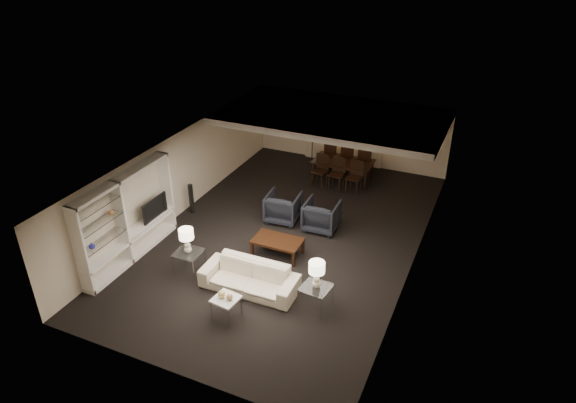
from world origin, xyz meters
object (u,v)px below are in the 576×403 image
(chair_fr, at_px, (365,162))
(coffee_table, at_px, (278,247))
(side_table_right, at_px, (316,297))
(chair_fl, at_px, (332,156))
(chair_nr, at_px, (354,177))
(chair_nl, at_px, (319,171))
(floor_lamp, at_px, (312,140))
(vase_blue, at_px, (92,246))
(floor_speaker, at_px, (191,199))
(armchair_left, at_px, (283,207))
(table_lamp_right, at_px, (317,275))
(chair_nm, at_px, (337,174))
(pendant_light, at_px, (341,132))
(side_table_left, at_px, (189,262))
(marble_table, at_px, (227,308))
(table_lamp_left, at_px, (187,241))
(television, at_px, (152,207))
(chair_fm, at_px, (349,159))
(sofa, at_px, (249,277))
(armchair_right, at_px, (322,215))
(vase_amber, at_px, (111,212))
(dining_table, at_px, (343,171))

(chair_fr, bearing_deg, coffee_table, 80.01)
(side_table_right, relative_size, chair_fl, 0.62)
(chair_nr, distance_m, chair_fl, 1.77)
(chair_nl, bearing_deg, floor_lamp, 126.10)
(coffee_table, bearing_deg, vase_blue, -139.54)
(vase_blue, relative_size, floor_speaker, 0.17)
(armchair_left, relative_size, chair_nl, 0.92)
(table_lamp_right, distance_m, chair_nm, 6.13)
(pendant_light, xyz_separation_m, side_table_left, (-1.88, -6.07, -1.62))
(armchair_left, height_order, chair_nr, chair_nr)
(marble_table, bearing_deg, side_table_right, 32.91)
(table_lamp_left, xyz_separation_m, television, (-1.70, 0.89, 0.10))
(chair_fm, bearing_deg, coffee_table, 89.77)
(sofa, xyz_separation_m, floor_lamp, (-1.36, 7.54, 0.51))
(sofa, relative_size, coffee_table, 1.82)
(pendant_light, bearing_deg, table_lamp_right, -75.90)
(side_table_right, bearing_deg, side_table_left, 180.00)
(chair_nm, bearing_deg, vase_blue, -112.91)
(chair_fm, bearing_deg, chair_nr, 116.02)
(armchair_left, height_order, chair_fm, chair_fm)
(side_table_right, bearing_deg, sofa, 180.00)
(pendant_light, xyz_separation_m, vase_blue, (-3.61, -7.39, -0.78))
(armchair_right, relative_size, marble_table, 1.79)
(marble_table, relative_size, chair_fr, 0.51)
(vase_amber, bearing_deg, chair_nr, 57.09)
(chair_nl, bearing_deg, chair_nr, 7.07)
(sofa, bearing_deg, armchair_right, 79.06)
(marble_table, height_order, chair_nl, chair_nl)
(side_table_right, xyz_separation_m, vase_amber, (-5.13, -0.54, 1.34))
(dining_table, height_order, chair_nr, chair_nr)
(table_lamp_right, distance_m, dining_table, 6.77)
(chair_nm, bearing_deg, dining_table, 93.38)
(sofa, relative_size, vase_amber, 14.96)
(armchair_right, distance_m, floor_speaker, 3.99)
(coffee_table, xyz_separation_m, side_table_right, (1.70, -1.60, 0.07))
(armchair_right, bearing_deg, vase_blue, 47.07)
(dining_table, bearing_deg, chair_nl, -133.69)
(floor_lamp, bearing_deg, table_lamp_right, -67.92)
(table_lamp_left, bearing_deg, vase_blue, -142.53)
(floor_lamp, bearing_deg, dining_table, -33.00)
(vase_amber, distance_m, chair_fl, 8.38)
(side_table_right, height_order, table_lamp_left, table_lamp_left)
(floor_speaker, bearing_deg, television, -79.87)
(sofa, bearing_deg, floor_lamp, 99.58)
(pendant_light, relative_size, coffee_table, 0.40)
(armchair_right, height_order, vase_blue, vase_blue)
(table_lamp_left, bearing_deg, floor_speaker, 121.99)
(floor_lamp, bearing_deg, chair_nl, -60.97)
(vase_blue, bearing_deg, side_table_right, 14.51)
(vase_amber, xyz_separation_m, chair_nm, (3.58, 6.46, -1.12))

